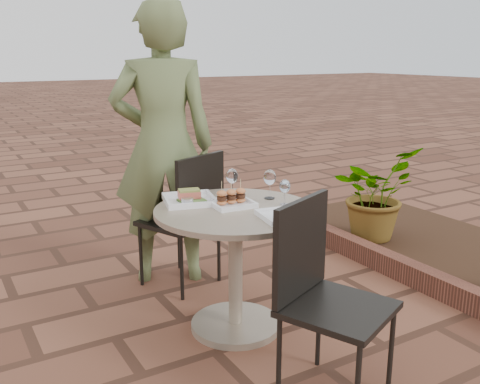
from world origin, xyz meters
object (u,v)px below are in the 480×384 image
diner (163,145)px  plate_sliders (231,200)px  chair_near (320,283)px  plate_tuna (283,215)px  plate_salmon (189,199)px  chair_far (189,210)px  cafe_table (235,250)px

diner → plate_sliders: 0.85m
chair_near → plate_sliders: (-0.03, 0.77, 0.21)m
plate_tuna → diner: bearing=98.6°
plate_sliders → plate_salmon: bearing=134.5°
diner → plate_salmon: 0.69m
plate_sliders → plate_tuna: plate_sliders is taller
plate_sliders → chair_far: bearing=88.6°
plate_salmon → cafe_table: bearing=-55.4°
diner → plate_salmon: bearing=102.6°
diner → plate_sliders: (0.06, -0.83, -0.19)m
chair_near → plate_salmon: (-0.20, 0.95, 0.20)m
cafe_table → plate_sliders: plate_sliders is taller
chair_far → diner: diner is taller
diner → plate_salmon: size_ratio=5.57×
chair_far → plate_tuna: size_ratio=3.43×
cafe_table → chair_near: size_ratio=0.97×
chair_near → plate_sliders: bearing=68.6°
plate_salmon → plate_tuna: plate_salmon is taller
diner → chair_near: bearing=115.8°
diner → plate_salmon: (-0.12, -0.65, -0.20)m
chair_far → diner: 0.47m
chair_near → plate_salmon: bearing=78.6°
cafe_table → chair_near: 0.71m
diner → plate_tuna: diner is taller
chair_near → plate_sliders: chair_near is taller
chair_far → diner: bearing=-94.9°
plate_salmon → chair_near: bearing=-78.0°
chair_far → chair_near: size_ratio=1.00×
plate_sliders → diner: bearing=94.1°
cafe_table → chair_near: bearing=-87.1°
cafe_table → diner: diner is taller
plate_salmon → plate_sliders: 0.25m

